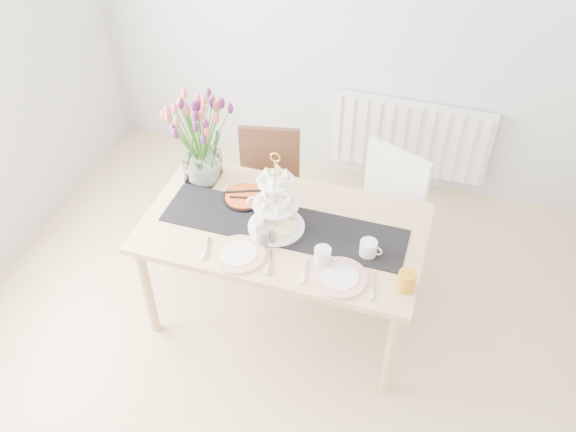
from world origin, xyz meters
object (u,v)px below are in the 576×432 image
(mug_grey, at_px, (263,236))
(mug_orange, at_px, (407,281))
(chair_white, at_px, (384,206))
(dining_table, at_px, (284,236))
(radiator, at_px, (410,138))
(tart_tin, at_px, (244,198))
(cake_stand, at_px, (276,210))
(cream_jug, at_px, (368,248))
(chair_brown, at_px, (268,180))
(plate_right, at_px, (340,278))
(mug_white, at_px, (322,257))
(plate_left, at_px, (239,254))
(teapot, at_px, (270,203))
(tulip_vase, at_px, (199,129))

(mug_grey, bearing_deg, mug_orange, -3.09)
(chair_white, relative_size, mug_grey, 8.99)
(dining_table, xyz_separation_m, mug_orange, (0.74, -0.26, 0.13))
(radiator, bearing_deg, tart_tin, -120.13)
(cake_stand, bearing_deg, chair_white, 50.64)
(dining_table, bearing_deg, cream_jug, -9.00)
(chair_brown, relative_size, plate_right, 2.88)
(mug_white, xyz_separation_m, plate_right, (0.11, -0.08, -0.05))
(dining_table, height_order, mug_white, mug_white)
(cake_stand, xyz_separation_m, plate_right, (0.43, -0.26, -0.13))
(chair_brown, height_order, cake_stand, cake_stand)
(mug_grey, bearing_deg, mug_white, -5.56)
(radiator, bearing_deg, mug_orange, -82.88)
(plate_left, distance_m, plate_right, 0.56)
(chair_brown, relative_size, tart_tin, 3.27)
(radiator, xyz_separation_m, cake_stand, (-0.55, -1.57, 0.44))
(chair_brown, xyz_separation_m, chair_white, (0.82, -0.08, 0.04))
(mug_grey, relative_size, mug_white, 0.93)
(plate_left, bearing_deg, teapot, 82.37)
(cake_stand, distance_m, mug_grey, 0.16)
(radiator, relative_size, tart_tin, 4.68)
(chair_white, relative_size, tulip_vase, 1.36)
(tart_tin, xyz_separation_m, mug_white, (0.58, -0.37, 0.04))
(teapot, bearing_deg, chair_brown, 95.38)
(tulip_vase, distance_m, mug_white, 1.06)
(chair_white, xyz_separation_m, mug_grey, (-0.55, -0.76, 0.27))
(cream_jug, height_order, mug_grey, mug_grey)
(mug_grey, relative_size, plate_right, 0.35)
(radiator, distance_m, chair_white, 0.95)
(radiator, height_order, teapot, teapot)
(chair_white, height_order, mug_white, chair_white)
(cake_stand, xyz_separation_m, teapot, (-0.08, 0.11, -0.06))
(dining_table, relative_size, chair_white, 1.77)
(cake_stand, relative_size, mug_white, 4.36)
(chair_white, height_order, tulip_vase, tulip_vase)
(teapot, xyz_separation_m, mug_white, (0.39, -0.30, -0.03))
(tart_tin, bearing_deg, plate_right, -32.66)
(cream_jug, relative_size, plate_left, 0.32)
(chair_brown, distance_m, cake_stand, 0.87)
(cake_stand, distance_m, cream_jug, 0.55)
(chair_white, height_order, mug_orange, chair_white)
(teapot, bearing_deg, tulip_vase, 143.98)
(mug_orange, height_order, plate_left, mug_orange)
(chair_white, distance_m, tart_tin, 0.93)
(radiator, height_order, tulip_vase, tulip_vase)
(cake_stand, bearing_deg, dining_table, 44.46)
(chair_brown, xyz_separation_m, cake_stand, (0.30, -0.71, 0.40))
(teapot, bearing_deg, mug_grey, -94.85)
(chair_white, bearing_deg, chair_brown, -162.70)
(cream_jug, xyz_separation_m, plate_right, (-0.10, -0.22, -0.04))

